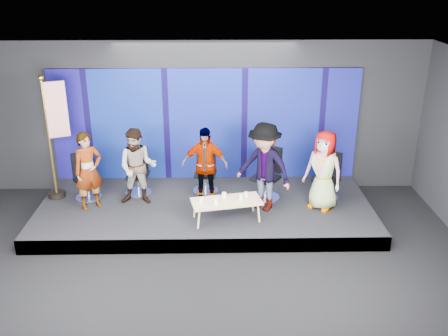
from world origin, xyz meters
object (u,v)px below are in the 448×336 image
(chair_d, at_px, (267,182))
(chair_b, at_px, (138,179))
(chair_e, at_px, (327,184))
(chair_c, at_px, (206,177))
(panelist_c, at_px, (205,165))
(mug_b, at_px, (216,201))
(flag_stand, at_px, (55,135))
(panelist_e, at_px, (324,170))
(coffee_table, at_px, (226,202))
(mug_d, at_px, (241,197))
(panelist_d, at_px, (264,167))
(mug_a, at_px, (201,200))
(mug_c, at_px, (224,195))
(chair_a, at_px, (87,184))
(panelist_b, at_px, (138,167))
(mug_e, at_px, (246,195))
(panelist_a, at_px, (89,171))

(chair_d, bearing_deg, chair_b, -152.03)
(chair_e, bearing_deg, chair_c, -149.68)
(panelist_c, height_order, mug_b, panelist_c)
(chair_d, distance_m, flag_stand, 4.57)
(panelist_e, distance_m, coffee_table, 2.10)
(panelist_c, distance_m, mug_d, 1.14)
(chair_b, relative_size, panelist_e, 0.61)
(panelist_d, relative_size, mug_a, 21.15)
(chair_c, height_order, panelist_d, panelist_d)
(panelist_e, distance_m, mug_c, 2.09)
(panelist_d, distance_m, mug_b, 1.25)
(mug_c, bearing_deg, chair_b, 148.30)
(chair_e, xyz_separation_m, flag_stand, (-5.74, 0.20, 1.08))
(chair_c, bearing_deg, coffee_table, -66.49)
(panelist_c, relative_size, mug_a, 18.84)
(chair_a, xyz_separation_m, chair_d, (3.89, -0.09, 0.04))
(panelist_b, distance_m, mug_b, 1.91)
(coffee_table, distance_m, mug_b, 0.26)
(panelist_c, xyz_separation_m, mug_a, (-0.06, -0.93, -0.36))
(panelist_c, distance_m, panelist_e, 2.45)
(chair_d, distance_m, chair_e, 1.30)
(chair_e, relative_size, mug_c, 9.96)
(panelist_c, height_order, panelist_d, panelist_d)
(mug_d, bearing_deg, mug_e, 46.40)
(panelist_b, height_order, panelist_c, panelist_c)
(panelist_c, distance_m, mug_b, 1.09)
(chair_c, xyz_separation_m, panelist_d, (1.20, -0.88, 0.59))
(chair_d, bearing_deg, mug_d, -88.57)
(chair_d, xyz_separation_m, chair_e, (1.30, -0.02, -0.04))
(chair_e, height_order, mug_e, chair_e)
(mug_e, distance_m, flag_stand, 4.18)
(chair_c, xyz_separation_m, panelist_c, (-0.01, -0.50, 0.49))
(chair_c, relative_size, panelist_c, 0.62)
(panelist_b, distance_m, panelist_e, 3.82)
(chair_d, bearing_deg, panelist_b, -141.83)
(chair_b, bearing_deg, coffee_table, -31.73)
(chair_e, distance_m, mug_a, 2.87)
(panelist_c, relative_size, mug_b, 16.12)
(panelist_c, xyz_separation_m, mug_d, (0.72, -0.82, -0.35))
(mug_a, relative_size, mug_d, 0.84)
(panelist_a, height_order, mug_b, panelist_a)
(mug_e, bearing_deg, coffee_table, -158.32)
(coffee_table, relative_size, mug_b, 14.18)
(chair_a, bearing_deg, chair_c, -28.75)
(mug_c, bearing_deg, panelist_b, 159.76)
(panelist_b, distance_m, chair_d, 2.76)
(flag_stand, bearing_deg, mug_c, -38.84)
(chair_e, height_order, mug_a, chair_e)
(chair_d, relative_size, panelist_d, 0.62)
(mug_b, xyz_separation_m, flag_stand, (-3.35, 1.30, 0.95))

